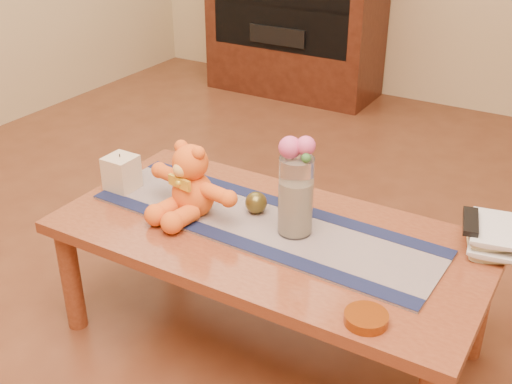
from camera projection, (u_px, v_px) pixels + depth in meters
The scene contains 29 objects.
floor at pixel (268, 338), 2.26m from camera, with size 5.50×5.50×0.00m, color #542918.
coffee_table_top at pixel (269, 236), 2.06m from camera, with size 1.40×0.70×0.04m, color maroon.
table_leg_fl at pixel (71, 279), 2.23m from camera, with size 0.07×0.07×0.41m, color maroon.
table_leg_bl at pixel (171, 210), 2.67m from camera, with size 0.07×0.07×0.41m, color maroon.
table_leg_br at pixel (479, 306), 2.09m from camera, with size 0.07×0.07×0.41m, color maroon.
persian_runner at pixel (262, 223), 2.08m from camera, with size 1.20×0.35×0.01m, color #1A1D4A.
runner_border_near at pixel (237, 241), 1.97m from camera, with size 1.20×0.06×0.00m, color #131939.
runner_border_far at pixel (284, 204), 2.19m from camera, with size 1.20×0.06×0.00m, color #131939.
teddy_bear at pixel (192, 180), 2.09m from camera, with size 0.35×0.29×0.24m, color orange, non-canonical shape.
pillar_candle at pixel (122, 173), 2.27m from camera, with size 0.10×0.10×0.12m, color beige.
candle_wick at pixel (120, 155), 2.24m from camera, with size 0.00×0.00×0.01m, color black.
glass_vase at pixel (296, 196), 1.97m from camera, with size 0.11×0.11×0.26m, color silver.
potpourri_fill at pixel (295, 207), 1.99m from camera, with size 0.09×0.09×0.18m, color beige.
rose_left at pixel (290, 147), 1.89m from camera, with size 0.07×0.07×0.07m, color #CE497E.
rose_right at pixel (306, 146), 1.88m from camera, with size 0.06×0.06×0.06m, color #CE497E.
blue_flower_back at pixel (306, 146), 1.92m from camera, with size 0.04×0.04×0.04m, color #535EB4.
blue_flower_side at pixel (292, 148), 1.93m from camera, with size 0.04×0.04×0.04m, color #535EB4.
leaf_sprig at pixel (306, 158), 1.86m from camera, with size 0.03×0.03×0.03m, color #33662D.
bronze_ball at pixel (256, 203), 2.12m from camera, with size 0.07×0.07×0.07m, color #51461B.
book_bottom at pixel (467, 240), 1.98m from camera, with size 0.17×0.22×0.02m, color beige.
book_lower at pixel (469, 236), 1.96m from camera, with size 0.16×0.22×0.02m, color beige.
book_upper at pixel (467, 229), 1.96m from camera, with size 0.17×0.22×0.02m, color beige.
book_top at pixel (471, 225), 1.95m from camera, with size 0.16×0.22×0.02m, color beige.
tv_remote at pixel (471, 221), 1.93m from camera, with size 0.04×0.16×0.02m, color black.
amber_dish at pixel (366, 318), 1.63m from camera, with size 0.12×0.12×0.03m, color #BF5914.
media_cabinet at pixel (295, 16), 4.43m from camera, with size 1.20×0.50×1.10m, color black.
cabinet_cavity at pixel (279, 6), 4.20m from camera, with size 1.02×0.03×0.61m, color black.
cabinet_shelf at pixel (285, 3), 4.26m from camera, with size 1.02×0.20×0.03m, color black.
stereo_lower at pixel (286, 32), 4.37m from camera, with size 0.42×0.28×0.12m, color black.
Camera 1 is at (0.86, -1.53, 1.52)m, focal length 44.21 mm.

